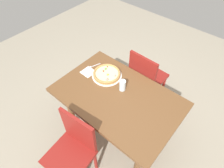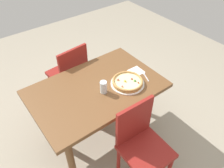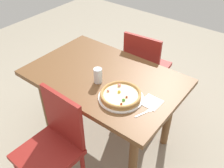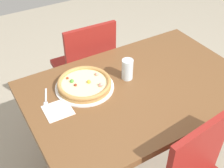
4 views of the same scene
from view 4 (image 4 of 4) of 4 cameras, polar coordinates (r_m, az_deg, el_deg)
name	(u,v)px [view 4 (image 4 of 4)]	position (r m, az deg, el deg)	size (l,w,h in m)	color
ground_plane	(133,163)	(2.20, 4.22, -15.43)	(6.00, 6.00, 0.00)	#9E937F
dining_table	(138,100)	(1.73, 5.19, -3.15)	(1.29, 0.84, 0.74)	brown
chair_near	(86,67)	(2.22, -5.23, 3.35)	(0.41, 0.41, 0.89)	maroon
plate	(85,87)	(1.64, -5.45, -0.57)	(0.34, 0.34, 0.01)	white
pizza	(84,83)	(1.63, -5.49, 0.11)	(0.31, 0.31, 0.05)	#B78447
fork	(46,100)	(1.60, -12.99, -3.09)	(0.07, 0.16, 0.00)	silver
drinking_glass	(127,69)	(1.68, 3.07, 2.94)	(0.07, 0.07, 0.13)	silver
napkin	(58,110)	(1.53, -10.68, -5.12)	(0.14, 0.14, 0.00)	white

